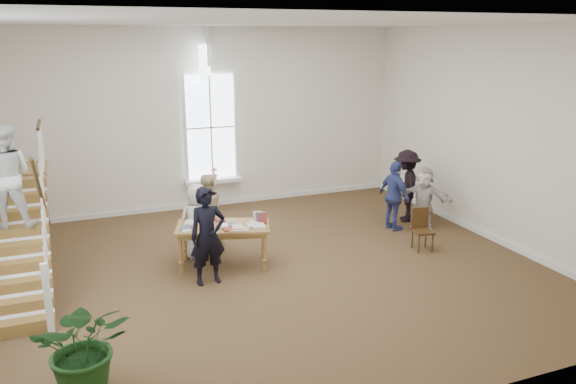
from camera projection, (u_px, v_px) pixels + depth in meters
name	position (u px, v px, depth m)	size (l,w,h in m)	color
ground	(272.00, 270.00, 10.62)	(10.00, 10.00, 0.00)	#45321B
room_shell	(214.00, 191.00, 14.45)	(10.49, 10.00, 10.00)	silver
staircase	(11.00, 201.00, 9.32)	(1.10, 4.10, 2.92)	brown
library_table	(223.00, 229.00, 10.61)	(1.93, 1.36, 0.88)	brown
police_officer	(208.00, 236.00, 9.84)	(0.64, 0.42, 1.77)	black
elderly_woman	(198.00, 221.00, 11.03)	(0.74, 0.48, 1.51)	beige
person_yellow	(207.00, 211.00, 11.57)	(0.76, 0.59, 1.56)	#D3B984
woman_cluster_a	(394.00, 196.00, 12.62)	(0.93, 0.39, 1.59)	#364182
woman_cluster_b	(406.00, 186.00, 13.21)	(1.11, 0.64, 1.72)	black
woman_cluster_c	(424.00, 198.00, 12.68)	(1.34, 0.43, 1.44)	beige
floor_plant	(85.00, 346.00, 6.84)	(1.14, 0.98, 1.26)	#143812
side_chair	(422.00, 227.00, 11.53)	(0.43, 0.43, 0.87)	#34220E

